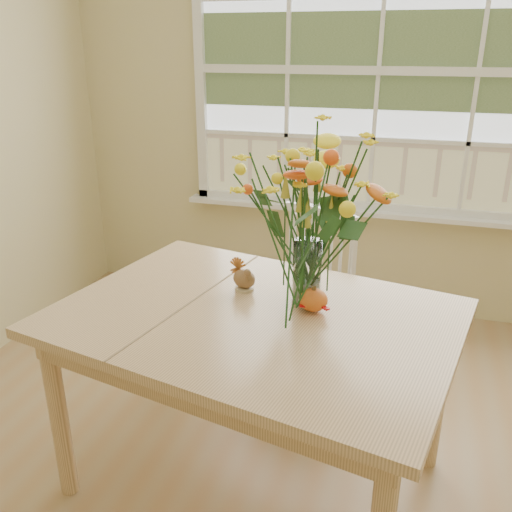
% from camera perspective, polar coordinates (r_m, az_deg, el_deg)
% --- Properties ---
extents(wall_back, '(4.00, 0.02, 2.70)m').
position_cam_1_polar(wall_back, '(3.49, 12.57, 15.26)').
color(wall_back, beige).
rests_on(wall_back, floor).
extents(window, '(2.42, 0.12, 1.74)m').
position_cam_1_polar(window, '(3.44, 12.77, 18.19)').
color(window, silver).
rests_on(window, wall_back).
extents(dining_table, '(1.61, 1.29, 0.77)m').
position_cam_1_polar(dining_table, '(2.06, -0.16, -8.29)').
color(dining_table, tan).
rests_on(dining_table, floor).
extents(windsor_chair, '(0.55, 0.54, 0.91)m').
position_cam_1_polar(windsor_chair, '(2.82, 5.68, -3.60)').
color(windsor_chair, white).
rests_on(windsor_chair, floor).
extents(flower_vase, '(0.52, 0.52, 0.61)m').
position_cam_1_polar(flower_vase, '(1.98, 5.64, 4.87)').
color(flower_vase, white).
rests_on(flower_vase, dining_table).
extents(pumpkin, '(0.11, 0.11, 0.08)m').
position_cam_1_polar(pumpkin, '(2.02, 6.05, -4.73)').
color(pumpkin, '#DD531A').
rests_on(pumpkin, dining_table).
extents(turkey_figurine, '(0.11, 0.09, 0.12)m').
position_cam_1_polar(turkey_figurine, '(2.18, -1.25, -2.43)').
color(turkey_figurine, '#CCB78C').
rests_on(turkey_figurine, dining_table).
extents(dark_gourd, '(0.13, 0.10, 0.08)m').
position_cam_1_polar(dark_gourd, '(2.04, 5.67, -4.67)').
color(dark_gourd, '#38160F').
rests_on(dark_gourd, dining_table).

